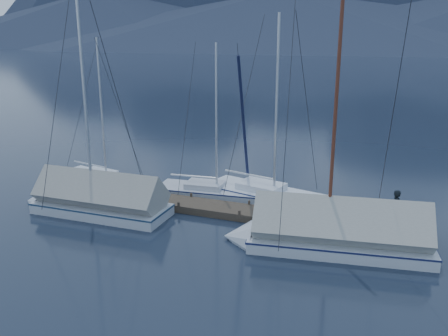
{
  "coord_description": "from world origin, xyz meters",
  "views": [
    {
      "loc": [
        7.47,
        -17.31,
        8.07
      ],
      "look_at": [
        0.0,
        2.0,
        2.2
      ],
      "focal_mm": 38.0,
      "sensor_mm": 36.0,
      "label": 1
    }
  ],
  "objects_px": {
    "sailboat_covered_far": "(90,202)",
    "sailboat_open_mid": "(225,194)",
    "sailboat_open_right": "(283,199)",
    "sailboat_covered_near": "(323,235)",
    "person": "(397,209)",
    "sailboat_open_left": "(113,183)"
  },
  "relations": [
    {
      "from": "sailboat_open_left",
      "to": "sailboat_covered_far",
      "type": "relative_size",
      "value": 0.82
    },
    {
      "from": "sailboat_covered_far",
      "to": "sailboat_open_left",
      "type": "bearing_deg",
      "value": 109.41
    },
    {
      "from": "sailboat_covered_near",
      "to": "person",
      "type": "height_order",
      "value": "sailboat_covered_near"
    },
    {
      "from": "sailboat_covered_far",
      "to": "person",
      "type": "distance_m",
      "value": 13.61
    },
    {
      "from": "sailboat_open_mid",
      "to": "sailboat_covered_near",
      "type": "relative_size",
      "value": 0.81
    },
    {
      "from": "sailboat_covered_far",
      "to": "person",
      "type": "bearing_deg",
      "value": 10.33
    },
    {
      "from": "sailboat_open_mid",
      "to": "sailboat_open_right",
      "type": "relative_size",
      "value": 0.85
    },
    {
      "from": "sailboat_open_left",
      "to": "sailboat_open_right",
      "type": "distance_m",
      "value": 9.45
    },
    {
      "from": "sailboat_open_left",
      "to": "sailboat_covered_near",
      "type": "distance_m",
      "value": 12.68
    },
    {
      "from": "sailboat_open_left",
      "to": "sailboat_covered_near",
      "type": "height_order",
      "value": "sailboat_covered_near"
    },
    {
      "from": "sailboat_open_mid",
      "to": "sailboat_covered_far",
      "type": "height_order",
      "value": "sailboat_covered_far"
    },
    {
      "from": "sailboat_covered_far",
      "to": "person",
      "type": "height_order",
      "value": "sailboat_covered_far"
    },
    {
      "from": "sailboat_open_right",
      "to": "sailboat_covered_far",
      "type": "height_order",
      "value": "sailboat_covered_far"
    },
    {
      "from": "sailboat_open_left",
      "to": "sailboat_open_mid",
      "type": "bearing_deg",
      "value": 5.49
    },
    {
      "from": "sailboat_covered_near",
      "to": "sailboat_open_left",
      "type": "bearing_deg",
      "value": 163.12
    },
    {
      "from": "sailboat_open_right",
      "to": "sailboat_covered_near",
      "type": "bearing_deg",
      "value": -58.63
    },
    {
      "from": "sailboat_open_right",
      "to": "sailboat_covered_far",
      "type": "distance_m",
      "value": 9.28
    },
    {
      "from": "sailboat_covered_far",
      "to": "sailboat_open_mid",
      "type": "bearing_deg",
      "value": 40.68
    },
    {
      "from": "sailboat_open_right",
      "to": "sailboat_covered_near",
      "type": "relative_size",
      "value": 0.95
    },
    {
      "from": "sailboat_open_left",
      "to": "sailboat_open_mid",
      "type": "xyz_separation_m",
      "value": [
        6.39,
        0.61,
        -0.0
      ]
    },
    {
      "from": "sailboat_open_right",
      "to": "person",
      "type": "relative_size",
      "value": 6.19
    },
    {
      "from": "sailboat_covered_near",
      "to": "sailboat_covered_far",
      "type": "xyz_separation_m",
      "value": [
        -10.81,
        -0.07,
        -0.0
      ]
    }
  ]
}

